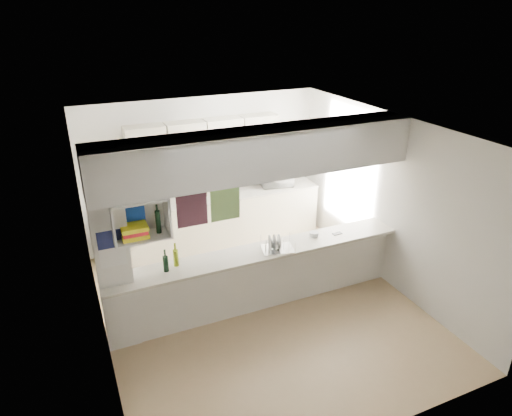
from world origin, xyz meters
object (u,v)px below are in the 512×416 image
dish_rack (277,244)px  wine_bottles (171,260)px  microwave (277,177)px  bowl (278,167)px

dish_rack → wine_bottles: (-1.45, 0.11, 0.03)m
microwave → wine_bottles: size_ratio=1.79×
microwave → wine_bottles: 3.26m
wine_bottles → bowl: bearing=39.3°
microwave → wine_bottles: (-2.51, -2.08, -0.04)m
microwave → dish_rack: bearing=75.8°
microwave → bowl: size_ratio=2.33×
microwave → wine_bottles: wine_bottles is taller
dish_rack → wine_bottles: wine_bottles is taller
microwave → bowl: bowl is taller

